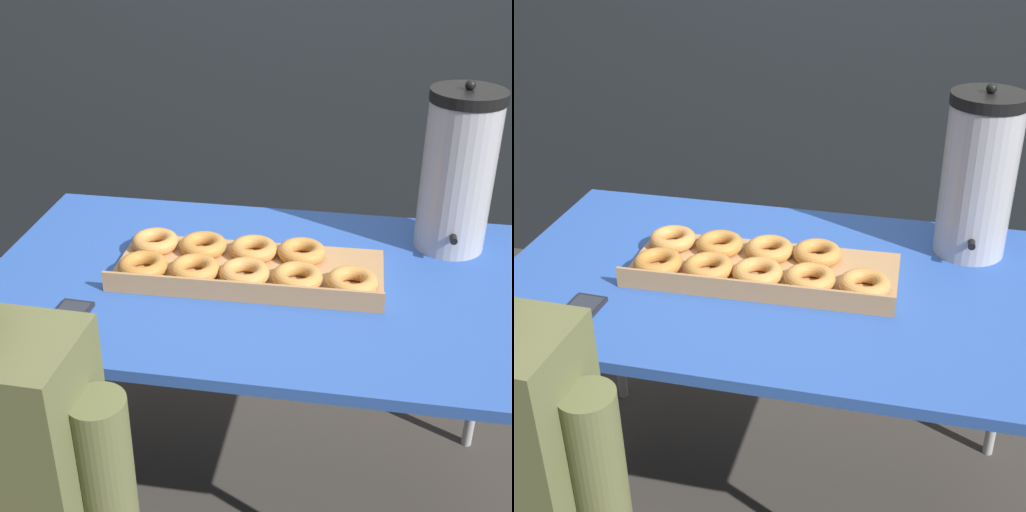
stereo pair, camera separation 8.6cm
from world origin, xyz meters
TOP-DOWN VIEW (x-y plane):
  - ground_plane at (0.00, 0.00)m, footprint 12.00×12.00m
  - folding_table at (0.00, 0.00)m, footprint 1.34×0.81m
  - donut_box at (-0.05, 0.01)m, footprint 0.67×0.29m
  - coffee_urn at (0.46, 0.25)m, footprint 0.19×0.21m
  - cell_phone at (-0.39, -0.25)m, footprint 0.08×0.14m

SIDE VIEW (x-z plane):
  - ground_plane at x=0.00m, z-range 0.00..0.00m
  - folding_table at x=0.00m, z-range 0.34..1.11m
  - cell_phone at x=-0.39m, z-range 0.77..0.78m
  - donut_box at x=-0.05m, z-range 0.77..0.82m
  - coffee_urn at x=0.46m, z-range 0.76..1.20m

